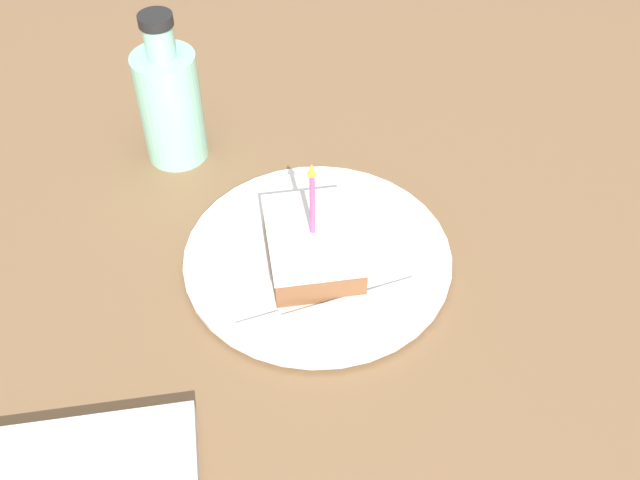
{
  "coord_description": "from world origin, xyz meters",
  "views": [
    {
      "loc": [
        0.08,
        0.52,
        0.6
      ],
      "look_at": [
        -0.0,
        -0.01,
        0.03
      ],
      "focal_mm": 42.0,
      "sensor_mm": 36.0,
      "label": 1
    }
  ],
  "objects": [
    {
      "name": "cake_slice",
      "position": [
        0.01,
        0.0,
        0.03
      ],
      "size": [
        0.09,
        0.12,
        0.13
      ],
      "color": "brown",
      "rests_on": "plate"
    },
    {
      "name": "bottle",
      "position": [
        0.14,
        -0.21,
        0.08
      ],
      "size": [
        0.07,
        0.07,
        0.19
      ],
      "color": "#8CD1B2",
      "rests_on": "ground_plane"
    },
    {
      "name": "fork",
      "position": [
        0.01,
        0.07,
        0.02
      ],
      "size": [
        0.19,
        0.05,
        0.0
      ],
      "color": "silver",
      "rests_on": "plate"
    },
    {
      "name": "ground_plane",
      "position": [
        0.0,
        0.0,
        -0.02
      ],
      "size": [
        2.4,
        2.4,
        0.04
      ],
      "color": "brown",
      "rests_on": "ground"
    },
    {
      "name": "plate",
      "position": [
        -0.0,
        -0.01,
        0.01
      ],
      "size": [
        0.29,
        0.29,
        0.01
      ],
      "color": "white",
      "rests_on": "ground_plane"
    }
  ]
}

